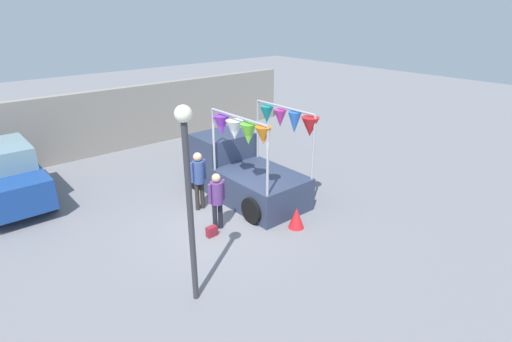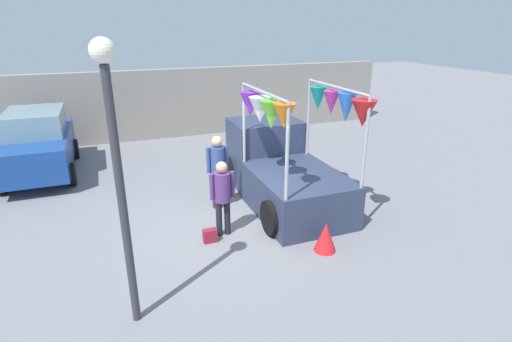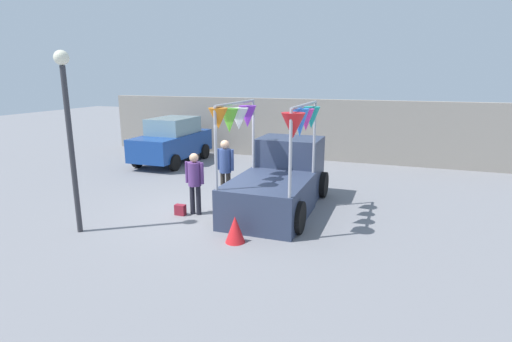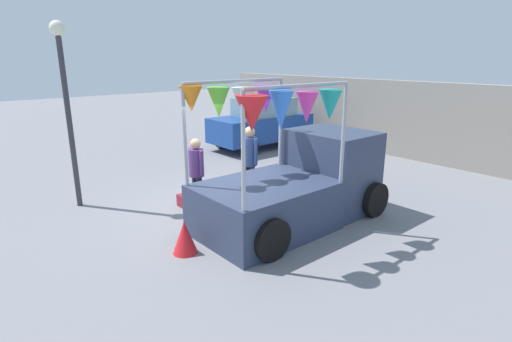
% 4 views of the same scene
% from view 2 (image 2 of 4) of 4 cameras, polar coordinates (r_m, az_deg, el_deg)
% --- Properties ---
extents(ground_plane, '(60.00, 60.00, 0.00)m').
position_cam_2_polar(ground_plane, '(9.01, -2.83, -7.68)').
color(ground_plane, slate).
extents(vendor_truck, '(2.39, 4.10, 2.94)m').
position_cam_2_polar(vendor_truck, '(10.06, 3.44, 0.99)').
color(vendor_truck, '#2D3851').
rests_on(vendor_truck, ground).
extents(parked_car, '(1.88, 4.00, 1.88)m').
position_cam_2_polar(parked_car, '(13.24, -28.64, 3.52)').
color(parked_car, navy).
rests_on(parked_car, ground).
extents(person_customer, '(0.53, 0.34, 1.64)m').
position_cam_2_polar(person_customer, '(8.23, -4.83, -2.97)').
color(person_customer, black).
rests_on(person_customer, ground).
extents(person_vendor, '(0.53, 0.34, 1.80)m').
position_cam_2_polar(person_vendor, '(9.44, -5.50, 0.88)').
color(person_vendor, '#2D2823').
rests_on(person_vendor, ground).
extents(handbag, '(0.28, 0.16, 0.28)m').
position_cam_2_polar(handbag, '(8.35, -6.59, -9.16)').
color(handbag, maroon).
rests_on(handbag, ground).
extents(street_lamp, '(0.32, 0.32, 4.11)m').
position_cam_2_polar(street_lamp, '(5.49, -19.40, 2.41)').
color(street_lamp, '#333338').
rests_on(street_lamp, ground).
extents(brick_boundary_wall, '(18.00, 0.36, 2.60)m').
position_cam_2_polar(brick_boundary_wall, '(15.90, -11.98, 9.41)').
color(brick_boundary_wall, gray).
rests_on(brick_boundary_wall, ground).
extents(folded_kite_bundle_crimson, '(0.61, 0.61, 0.60)m').
position_cam_2_polar(folded_kite_bundle_crimson, '(8.05, 9.89, -9.27)').
color(folded_kite_bundle_crimson, red).
rests_on(folded_kite_bundle_crimson, ground).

